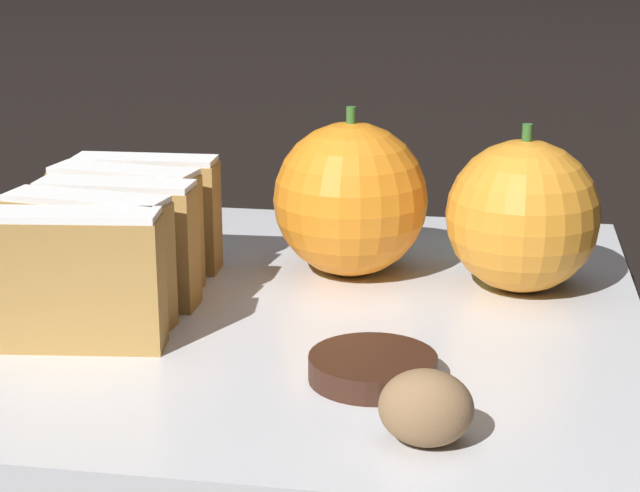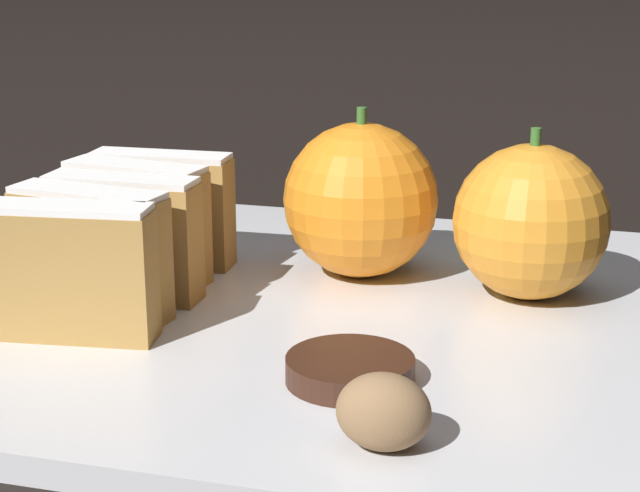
{
  "view_description": "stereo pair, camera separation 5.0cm",
  "coord_description": "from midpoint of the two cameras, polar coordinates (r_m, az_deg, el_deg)",
  "views": [
    {
      "loc": [
        0.08,
        -0.48,
        0.19
      ],
      "look_at": [
        0.0,
        0.0,
        0.04
      ],
      "focal_mm": 60.0,
      "sensor_mm": 36.0,
      "label": 1
    },
    {
      "loc": [
        0.13,
        -0.47,
        0.19
      ],
      "look_at": [
        0.0,
        0.0,
        0.04
      ],
      "focal_mm": 60.0,
      "sensor_mm": 36.0,
      "label": 2
    }
  ],
  "objects": [
    {
      "name": "chocolate_cookie",
      "position": [
        0.43,
        -0.53,
        -6.58
      ],
      "size": [
        0.05,
        0.05,
        0.01
      ],
      "color": "#381E14",
      "rests_on": "serving_platter"
    },
    {
      "name": "stollen_slice_second",
      "position": [
        0.5,
        -15.04,
        -0.8
      ],
      "size": [
        0.08,
        0.03,
        0.06
      ],
      "color": "#B28442",
      "rests_on": "serving_platter"
    },
    {
      "name": "serving_platter",
      "position": [
        0.52,
        -2.8,
        -3.88
      ],
      "size": [
        0.31,
        0.35,
        0.01
      ],
      "color": "silver",
      "rests_on": "ground_plane"
    },
    {
      "name": "orange_near",
      "position": [
        0.55,
        -0.99,
        2.48
      ],
      "size": [
        0.08,
        0.08,
        0.09
      ],
      "color": "orange",
      "rests_on": "serving_platter"
    },
    {
      "name": "stollen_slice_third",
      "position": [
        0.52,
        -13.47,
        0.09
      ],
      "size": [
        0.08,
        0.02,
        0.06
      ],
      "color": "#B28442",
      "rests_on": "serving_platter"
    },
    {
      "name": "walnut",
      "position": [
        0.38,
        1.83,
        -8.71
      ],
      "size": [
        0.03,
        0.03,
        0.03
      ],
      "color": "#8E6B47",
      "rests_on": "serving_platter"
    },
    {
      "name": "stollen_slice_front",
      "position": [
        0.47,
        -15.98,
        -1.82
      ],
      "size": [
        0.08,
        0.03,
        0.06
      ],
      "color": "#B28442",
      "rests_on": "serving_platter"
    },
    {
      "name": "stollen_slice_fifth",
      "position": [
        0.57,
        -11.71,
        1.68
      ],
      "size": [
        0.08,
        0.02,
        0.06
      ],
      "color": "#B28442",
      "rests_on": "serving_platter"
    },
    {
      "name": "ground_plane",
      "position": [
        0.52,
        -2.79,
        -4.5
      ],
      "size": [
        6.0,
        6.0,
        0.0
      ],
      "primitive_type": "plane",
      "color": "black"
    },
    {
      "name": "evergreen_sprig",
      "position": [
        0.61,
        7.42,
        2.46
      ],
      "size": [
        0.04,
        0.04,
        0.05
      ],
      "color": "#23662D",
      "rests_on": "serving_platter"
    },
    {
      "name": "stollen_slice_fourth",
      "position": [
        0.55,
        -12.91,
        0.94
      ],
      "size": [
        0.08,
        0.03,
        0.06
      ],
      "color": "#B28442",
      "rests_on": "serving_platter"
    },
    {
      "name": "orange_far",
      "position": [
        0.53,
        8.1,
        1.55
      ],
      "size": [
        0.08,
        0.08,
        0.08
      ],
      "color": "orange",
      "rests_on": "serving_platter"
    }
  ]
}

